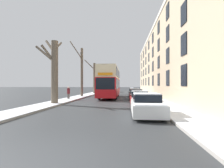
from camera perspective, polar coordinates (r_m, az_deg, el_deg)
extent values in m
plane|color=#303335|center=(5.07, -20.25, -22.90)|extent=(320.00, 320.00, 0.00)
cube|color=gray|center=(57.76, -2.66, -2.21)|extent=(2.28, 130.00, 0.13)
cube|color=silver|center=(57.75, -2.66, -2.13)|extent=(2.26, 130.00, 0.03)
cube|color=gray|center=(57.38, 8.24, -2.21)|extent=(2.28, 130.00, 0.13)
cube|color=silver|center=(57.38, 8.24, -2.14)|extent=(2.26, 130.00, 0.03)
cube|color=tan|center=(35.24, 19.87, 6.63)|extent=(9.00, 50.19, 12.42)
cube|color=black|center=(15.18, 22.41, 2.66)|extent=(0.08, 1.40, 1.74)
cube|color=black|center=(20.50, 17.72, 1.88)|extent=(0.08, 1.40, 1.74)
cube|color=black|center=(25.91, 14.98, 1.41)|extent=(0.08, 1.40, 1.74)
cube|color=black|center=(31.36, 13.19, 1.11)|extent=(0.08, 1.40, 1.74)
cube|color=black|center=(36.83, 11.93, 0.89)|extent=(0.08, 1.40, 1.74)
cube|color=black|center=(42.31, 10.99, 0.73)|extent=(0.08, 1.40, 1.74)
cube|color=black|center=(47.80, 10.27, 0.61)|extent=(0.08, 1.40, 1.74)
cube|color=black|center=(53.30, 9.70, 0.51)|extent=(0.08, 1.40, 1.74)
cube|color=black|center=(15.51, 22.39, 11.86)|extent=(0.08, 1.40, 1.74)
cube|color=black|center=(20.75, 17.71, 8.75)|extent=(0.08, 1.40, 1.74)
cube|color=black|center=(26.10, 14.97, 6.87)|extent=(0.08, 1.40, 1.74)
cube|color=black|center=(31.52, 13.18, 5.63)|extent=(0.08, 1.40, 1.74)
cube|color=black|center=(36.96, 11.92, 4.75)|extent=(0.08, 1.40, 1.74)
cube|color=black|center=(42.43, 10.99, 4.09)|extent=(0.08, 1.40, 1.74)
cube|color=black|center=(47.90, 10.27, 3.58)|extent=(0.08, 1.40, 1.74)
cube|color=black|center=(53.39, 9.70, 3.18)|extent=(0.08, 1.40, 1.74)
cube|color=black|center=(16.22, 22.37, 20.48)|extent=(0.08, 1.40, 1.74)
cube|color=black|center=(21.28, 17.70, 15.37)|extent=(0.08, 1.40, 1.74)
cube|color=black|center=(26.53, 14.96, 12.20)|extent=(0.08, 1.40, 1.74)
cube|color=black|center=(31.87, 13.18, 10.07)|extent=(0.08, 1.40, 1.74)
cube|color=black|center=(37.26, 11.92, 8.55)|extent=(0.08, 1.40, 1.74)
cube|color=black|center=(42.69, 10.99, 7.42)|extent=(0.08, 1.40, 1.74)
cube|color=black|center=(48.14, 10.27, 6.53)|extent=(0.08, 1.40, 1.74)
cube|color=black|center=(53.60, 9.70, 5.83)|extent=(0.08, 1.40, 1.74)
cube|color=black|center=(22.08, 17.69, 21.59)|extent=(0.08, 1.40, 1.74)
cube|color=black|center=(27.18, 14.96, 17.32)|extent=(0.08, 1.40, 1.74)
cube|color=black|center=(32.41, 13.17, 14.40)|extent=(0.08, 1.40, 1.74)
cube|color=black|center=(37.73, 11.91, 12.29)|extent=(0.08, 1.40, 1.74)
cube|color=black|center=(43.10, 10.98, 10.69)|extent=(0.08, 1.40, 1.74)
cube|color=black|center=(48.50, 10.26, 9.45)|extent=(0.08, 1.40, 1.74)
cube|color=black|center=(53.92, 9.69, 8.46)|extent=(0.08, 1.40, 1.74)
cube|color=beige|center=(35.50, 12.47, 15.96)|extent=(0.12, 49.19, 0.44)
cylinder|color=brown|center=(18.32, -18.22, 3.52)|extent=(0.67, 0.67, 6.35)
cylinder|color=brown|center=(19.55, -20.98, 9.15)|extent=(2.69, 1.35, 2.00)
cylinder|color=brown|center=(19.51, -17.22, 11.81)|extent=(0.25, 1.83, 1.21)
cylinder|color=brown|center=(18.48, -20.13, 9.27)|extent=(1.34, 0.90, 1.72)
cylinder|color=brown|center=(19.53, -19.48, 11.37)|extent=(1.70, 1.48, 1.69)
cylinder|color=brown|center=(19.13, -18.02, 10.38)|extent=(0.57, 1.25, 1.71)
cylinder|color=brown|center=(28.76, -9.82, 3.69)|extent=(0.40, 0.40, 7.93)
cylinder|color=brown|center=(28.31, -11.62, 10.71)|extent=(1.40, 2.38, 2.43)
cylinder|color=brown|center=(28.42, -10.01, 8.87)|extent=(0.29, 1.40, 1.15)
cylinder|color=brown|center=(30.38, -10.13, 7.75)|extent=(1.17, 2.73, 1.99)
cylinder|color=brown|center=(38.79, -5.77, 1.81)|extent=(0.53, 0.53, 6.80)
cylinder|color=brown|center=(39.74, -4.37, 3.59)|extent=(1.79, 2.25, 1.81)
cylinder|color=brown|center=(39.03, -7.36, 6.29)|extent=(2.28, 0.63, 2.21)
cylinder|color=brown|center=(38.45, -5.34, 3.75)|extent=(0.96, 0.96, 1.87)
cylinder|color=brown|center=(40.01, -5.81, 5.25)|extent=(0.65, 2.24, 2.38)
cube|color=red|center=(26.75, -0.71, -1.03)|extent=(2.55, 11.76, 2.56)
cube|color=beige|center=(26.80, -0.71, 3.32)|extent=(2.50, 11.52, 1.50)
cube|color=beige|center=(26.86, -0.71, 5.05)|extent=(2.50, 11.52, 0.12)
cube|color=black|center=(26.75, -0.71, 0.03)|extent=(2.58, 10.35, 1.33)
cube|color=black|center=(26.80, -0.71, 3.48)|extent=(2.58, 10.35, 1.14)
cube|color=black|center=(20.92, -2.24, 0.13)|extent=(2.30, 0.06, 1.40)
cube|color=orange|center=(20.95, -2.24, 3.31)|extent=(1.79, 0.05, 0.32)
cylinder|color=black|center=(23.43, -4.24, -3.77)|extent=(0.30, 1.09, 1.09)
cylinder|color=black|center=(23.18, 1.19, -3.81)|extent=(0.30, 1.09, 1.09)
cylinder|color=black|center=(30.17, -2.21, -3.00)|extent=(0.30, 1.09, 1.09)
cylinder|color=black|center=(29.98, 2.00, -3.02)|extent=(0.30, 1.09, 1.09)
cube|color=silver|center=(11.37, 11.20, -7.56)|extent=(1.86, 4.45, 0.69)
cube|color=black|center=(11.48, 11.09, -4.50)|extent=(1.60, 2.23, 0.50)
cube|color=silver|center=(11.47, 11.09, -3.10)|extent=(1.57, 2.11, 0.07)
cube|color=silver|center=(9.76, 12.24, -6.54)|extent=(1.68, 1.16, 0.05)
cylinder|color=black|center=(10.01, 7.32, -9.72)|extent=(0.20, 0.63, 0.63)
cylinder|color=black|center=(10.22, 16.70, -9.51)|extent=(0.20, 0.63, 0.63)
cylinder|color=black|center=(12.65, 6.78, -7.75)|extent=(0.20, 0.63, 0.63)
cylinder|color=black|center=(12.82, 14.21, -7.64)|extent=(0.20, 0.63, 0.63)
cube|color=maroon|center=(17.16, 9.00, -5.32)|extent=(1.77, 4.00, 0.57)
cube|color=black|center=(17.28, 8.96, -3.37)|extent=(1.52, 2.00, 0.58)
cube|color=silver|center=(17.27, 8.95, -2.31)|extent=(1.49, 1.90, 0.05)
cube|color=silver|center=(15.73, 9.38, -4.65)|extent=(1.59, 1.04, 0.04)
cylinder|color=black|center=(15.94, 6.52, -6.21)|extent=(0.20, 0.63, 0.63)
cylinder|color=black|center=(16.06, 12.09, -6.16)|extent=(0.20, 0.63, 0.63)
cylinder|color=black|center=(18.33, 6.29, -5.45)|extent=(0.20, 0.63, 0.63)
cylinder|color=black|center=(18.43, 11.14, -5.41)|extent=(0.20, 0.63, 0.63)
cube|color=maroon|center=(23.21, 7.88, -4.01)|extent=(1.74, 4.51, 0.58)
cube|color=black|center=(23.36, 7.86, -2.52)|extent=(1.50, 2.25, 0.62)
cube|color=silver|center=(23.35, 7.86, -1.67)|extent=(1.46, 2.14, 0.08)
cube|color=silver|center=(21.59, 8.11, -3.44)|extent=(1.57, 1.18, 0.06)
cylinder|color=black|center=(21.84, 6.08, -4.57)|extent=(0.20, 0.67, 0.67)
cylinder|color=black|center=(21.93, 10.07, -4.55)|extent=(0.20, 0.67, 0.67)
cylinder|color=black|center=(24.54, 5.93, -4.10)|extent=(0.20, 0.67, 0.67)
cylinder|color=black|center=(24.61, 9.48, -4.09)|extent=(0.20, 0.67, 0.67)
cube|color=slate|center=(29.47, 7.21, -3.11)|extent=(1.79, 3.94, 0.70)
cube|color=black|center=(29.60, 7.20, -1.96)|extent=(1.54, 1.97, 0.48)
cube|color=silver|center=(29.60, 7.20, -1.43)|extent=(1.51, 1.87, 0.07)
cube|color=silver|center=(28.06, 7.34, -2.48)|extent=(1.61, 1.03, 0.05)
cylinder|color=black|center=(28.28, 5.72, -3.62)|extent=(0.20, 0.66, 0.66)
cylinder|color=black|center=(28.35, 8.91, -3.61)|extent=(0.20, 0.66, 0.66)
cylinder|color=black|center=(30.63, 5.65, -3.37)|extent=(0.20, 0.66, 0.66)
cylinder|color=black|center=(30.70, 8.59, -3.36)|extent=(0.20, 0.66, 0.66)
cube|color=white|center=(48.45, -0.53, -1.21)|extent=(1.91, 4.98, 1.98)
cube|color=black|center=(45.98, -0.81, -0.69)|extent=(1.68, 0.06, 0.87)
cylinder|color=black|center=(46.97, -1.72, -2.30)|extent=(0.22, 0.68, 0.68)
cylinder|color=black|center=(46.81, 0.31, -2.31)|extent=(0.22, 0.68, 0.68)
cylinder|color=black|center=(50.14, -1.31, -2.18)|extent=(0.22, 0.68, 0.68)
cylinder|color=black|center=(49.99, 0.59, -2.18)|extent=(0.22, 0.68, 0.68)
cylinder|color=#4C4742|center=(23.62, -14.18, -4.07)|extent=(0.18, 0.18, 0.81)
cylinder|color=#4C4742|center=(23.50, -13.88, -4.09)|extent=(0.18, 0.18, 0.81)
cylinder|color=#59191E|center=(23.52, -14.03, -2.23)|extent=(0.38, 0.38, 0.71)
sphere|color=beige|center=(23.51, -14.03, -1.09)|extent=(0.22, 0.22, 0.22)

